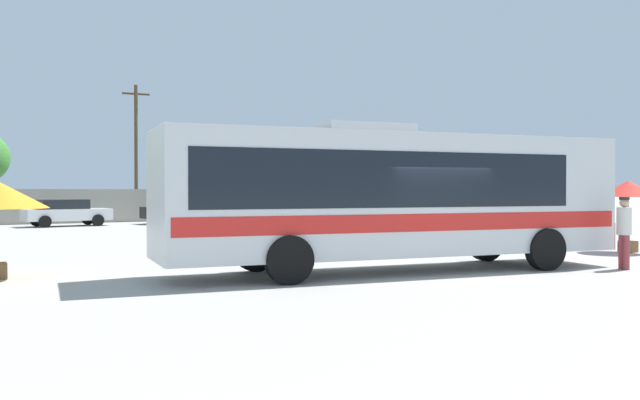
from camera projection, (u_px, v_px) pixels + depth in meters
The scene contains 8 objects.
ground_plane at pixel (248, 244), 24.99m from camera, with size 300.00×300.00×0.00m, color #A3A099.
perimeter_wall at pixel (116, 206), 41.71m from camera, with size 80.00×0.30×2.02m, color #9E998C.
coach_bus_silver_red at pixel (390, 194), 16.58m from camera, with size 11.76×4.20×3.55m.
attendant_by_bus_door at pixel (624, 228), 17.02m from camera, with size 0.45×0.45×1.81m.
vendor_umbrella_near_gate_red at pixel (628, 191), 21.76m from camera, with size 1.86×1.86×2.28m.
parked_car_second_white at pixel (66, 212), 37.08m from camera, with size 4.59×2.29×1.45m.
parked_car_third_black at pixel (180, 210), 40.16m from camera, with size 4.25×2.23×1.55m.
utility_pole_near at pixel (136, 149), 45.87m from camera, with size 1.80×0.29×9.00m.
Camera 1 is at (-10.40, -12.85, 1.99)m, focal length 38.43 mm.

